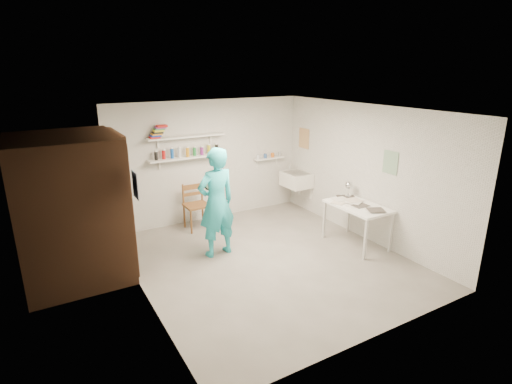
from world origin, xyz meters
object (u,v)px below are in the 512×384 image
belfast_sink (296,180)px  wall_clock (212,181)px  wooden_chair (197,205)px  man (216,203)px  work_table (356,225)px  desk_lamp (349,185)px

belfast_sink → wall_clock: wall_clock is taller
belfast_sink → wooden_chair: wooden_chair is taller
man → work_table: bearing=151.4°
desk_lamp → work_table: bearing=-112.4°
wall_clock → desk_lamp: wall_clock is taller
wall_clock → desk_lamp: 2.50m
wall_clock → wooden_chair: bearing=77.2°
belfast_sink → man: size_ratio=0.33×
wall_clock → work_table: (2.22, -1.09, -0.84)m
belfast_sink → desk_lamp: (0.07, -1.51, 0.25)m
belfast_sink → work_table: 1.98m
wall_clock → work_table: size_ratio=0.30×
man → wooden_chair: 1.28m
belfast_sink → wall_clock: 2.53m
desk_lamp → belfast_sink: bearing=92.7°
work_table → desk_lamp: desk_lamp is taller
work_table → desk_lamp: bearing=67.6°
belfast_sink → desk_lamp: desk_lamp is taller
man → wooden_chair: (0.12, 1.20, -0.43)m
belfast_sink → work_table: belfast_sink is taller
desk_lamp → wall_clock: bearing=164.8°
man → desk_lamp: bearing=162.6°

